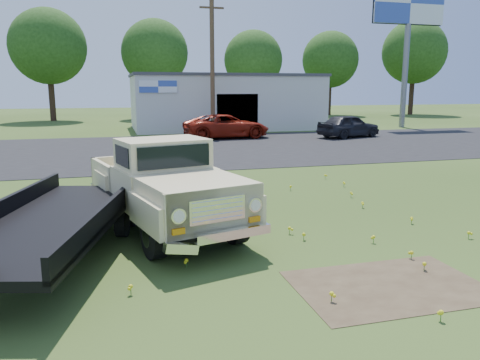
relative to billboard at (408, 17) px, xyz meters
name	(u,v)px	position (x,y,z in m)	size (l,w,h in m)	color
ground	(246,237)	(-20.00, -24.04, -8.54)	(140.00, 140.00, 0.00)	#2B4215
asphalt_lot	(166,149)	(-20.00, -9.04, -8.54)	(90.00, 14.00, 0.02)	black
dirt_patch_a	(389,286)	(-18.50, -27.04, -8.54)	(3.00, 2.00, 0.01)	#453525
dirt_patch_b	(140,204)	(-22.00, -20.54, -8.54)	(2.20, 1.60, 0.01)	#453525
commercial_building	(224,101)	(-14.00, 2.95, -6.44)	(14.20, 8.20, 4.15)	silver
billboard	(408,17)	(0.00, 0.00, 0.00)	(6.10, 0.45, 11.05)	slate
utility_pole_mid	(212,65)	(-16.00, -2.04, -3.93)	(1.60, 0.30, 9.00)	#4C3923
treeline_c	(48,47)	(-28.00, 15.46, -1.60)	(7.04, 7.04, 10.47)	#322116
treeline_d	(155,53)	(-18.00, 16.46, -1.92)	(6.72, 6.72, 10.00)	#322116
treeline_e	(253,60)	(-8.00, 14.96, -2.55)	(6.08, 6.08, 9.04)	#322116
treeline_f	(330,60)	(2.00, 17.46, -2.24)	(6.40, 6.40, 9.52)	#322116
treeline_g	(414,52)	(12.00, 15.96, -1.29)	(7.36, 7.36, 10.95)	#322116
vintage_pickup_truck	(164,184)	(-21.59, -22.92, -7.52)	(2.17, 5.58, 2.03)	#CCBE89
flatbed_trailer	(53,214)	(-23.73, -24.36, -7.68)	(2.09, 6.27, 1.71)	black
red_pickup	(227,126)	(-15.68, -4.62, -7.80)	(2.46, 5.33, 1.48)	maroon
dark_sedan	(349,126)	(-8.07, -6.21, -7.81)	(1.73, 4.29, 1.46)	black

